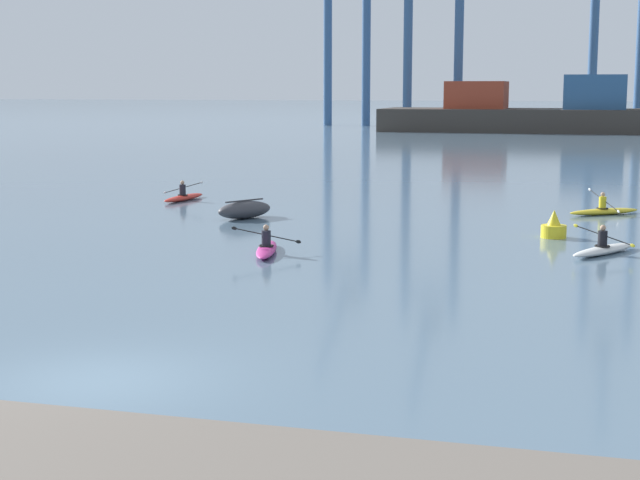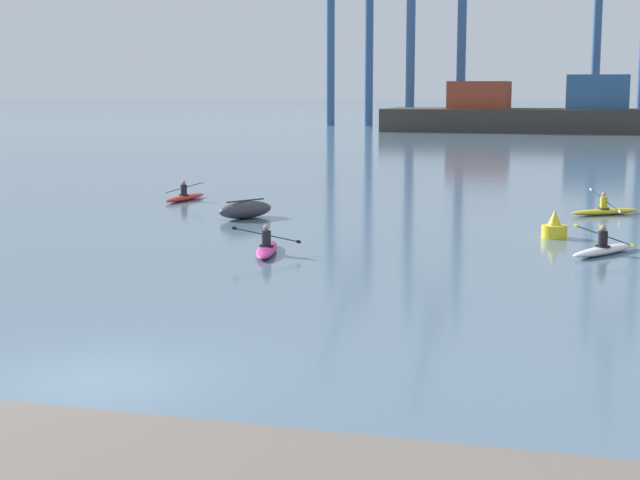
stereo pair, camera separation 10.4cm
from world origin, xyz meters
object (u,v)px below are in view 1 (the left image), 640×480
capsized_dinghy (245,210)px  channel_buoy (554,228)px  container_barge (596,113)px  kayak_magenta (267,248)px  kayak_yellow (604,211)px  gantry_crane_west (346,5)px  kayak_red (184,197)px  kayak_white (604,249)px

capsized_dinghy → channel_buoy: channel_buoy is taller
channel_buoy → container_barge: bearing=88.7°
kayak_magenta → kayak_yellow: size_ratio=1.11×
container_barge → capsized_dinghy: size_ratio=18.16×
container_barge → kayak_yellow: 80.04m
gantry_crane_west → kayak_magenta: bearing=-77.6°
container_barge → capsized_dinghy: 86.32m
channel_buoy → kayak_red: size_ratio=0.29×
kayak_magenta → channel_buoy: bearing=33.8°
gantry_crane_west → kayak_red: (14.72, -92.51, -16.43)m
container_barge → gantry_crane_west: gantry_crane_west is taller
capsized_dinghy → kayak_white: 14.97m
container_barge → kayak_magenta: 93.70m
container_barge → channel_buoy: bearing=-91.3°
gantry_crane_west → kayak_red: size_ratio=9.44×
kayak_white → channel_buoy: bearing=118.0°
channel_buoy → gantry_crane_west: bearing=107.8°
container_barge → kayak_white: size_ratio=15.87×
gantry_crane_west → kayak_magenta: size_ratio=9.45×
kayak_red → kayak_yellow: kayak_yellow is taller
container_barge → capsized_dinghy: bearing=-99.6°
kayak_magenta → kayak_white: bearing=14.7°
kayak_red → kayak_yellow: (19.14, -0.25, -0.00)m
kayak_yellow → capsized_dinghy: bearing=-160.3°
kayak_red → kayak_yellow: bearing=-0.7°
kayak_white → container_barge: bearing=89.8°
container_barge → kayak_red: size_ratio=14.72×
kayak_red → channel_buoy: bearing=-23.1°
gantry_crane_west → kayak_magenta: (23.25, -105.79, -16.43)m
kayak_white → kayak_yellow: size_ratio=1.03×
capsized_dinghy → kayak_yellow: bearing=19.7°
capsized_dinghy → container_barge: bearing=80.4°
kayak_magenta → kayak_white: same height
capsized_dinghy → kayak_magenta: size_ratio=0.81×
kayak_red → kayak_white: 21.71m
kayak_magenta → capsized_dinghy: bearing=114.2°
kayak_red → kayak_magenta: kayak_red is taller
gantry_crane_west → kayak_yellow: bearing=-69.9°
kayak_red → kayak_magenta: size_ratio=1.00×
kayak_red → kayak_magenta: bearing=-57.3°
container_barge → kayak_magenta: (-10.75, -93.05, -2.16)m
container_barge → kayak_white: 90.33m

